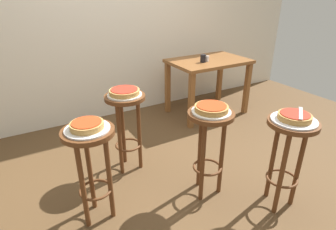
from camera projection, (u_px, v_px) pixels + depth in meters
The scene contains 17 objects.
ground_plane at pixel (181, 173), 2.64m from camera, with size 6.00×6.00×0.00m, color brown.
stool_foreground at pixel (288, 146), 2.05m from camera, with size 0.36×0.36×0.75m.
serving_plate_foreground at pixel (294, 120), 1.96m from camera, with size 0.32×0.32×0.01m, color silver.
pizza_foreground at pixel (295, 116), 1.95m from camera, with size 0.23×0.23×0.05m.
stool_middle at pixel (209, 136), 2.19m from camera, with size 0.36×0.36×0.75m.
serving_plate_middle at pixel (211, 111), 2.10m from camera, with size 0.30×0.30×0.01m, color white.
pizza_middle at pixel (211, 108), 2.08m from camera, with size 0.25×0.25×0.05m.
stool_leftside at pixel (91, 156), 1.93m from camera, with size 0.36×0.36×0.75m.
serving_plate_leftside at pixel (87, 129), 1.84m from camera, with size 0.30×0.30×0.01m, color silver.
pizza_leftside at pixel (87, 125), 1.83m from camera, with size 0.22×0.22×0.05m.
stool_rear at pixel (126, 117), 2.51m from camera, with size 0.36×0.36×0.75m.
serving_plate_rear at pixel (125, 95), 2.42m from camera, with size 0.30×0.30×0.01m, color white.
pizza_rear at pixel (124, 92), 2.41m from camera, with size 0.26×0.26×0.05m.
dining_table at pixel (208, 69), 3.67m from camera, with size 1.00×0.67×0.74m.
cup_near_edge at pixel (203, 58), 3.48m from camera, with size 0.07×0.07×0.10m, color black.
condiment_shaker at pixel (207, 59), 3.52m from camera, with size 0.04×0.04×0.07m, color white.
pizza_server_knife at pixel (301, 113), 1.94m from camera, with size 0.22×0.02×0.01m, color silver.
Camera 1 is at (-1.19, -1.82, 1.61)m, focal length 29.95 mm.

